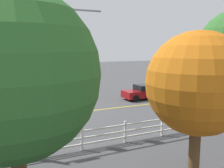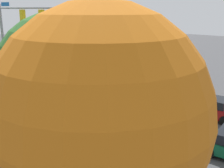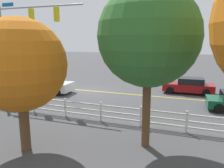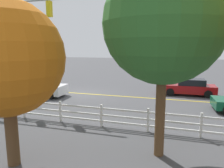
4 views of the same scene
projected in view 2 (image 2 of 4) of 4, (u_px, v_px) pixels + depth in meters
name	position (u px, v px, depth m)	size (l,w,h in m)	color
ground_plane	(91.00, 98.00, 22.07)	(120.00, 120.00, 0.00)	#444447
lane_center_stripe	(131.00, 109.00, 19.60)	(28.00, 0.16, 0.01)	gold
signal_assembly	(17.00, 33.00, 20.00)	(7.53, 0.38, 7.49)	gray
car_0	(47.00, 87.00, 22.46)	(4.58, 2.09, 1.55)	silver
car_1	(207.00, 107.00, 18.05)	(4.32, 1.88, 1.39)	maroon
white_rail_fence	(43.00, 129.00, 14.96)	(26.10, 0.10, 1.15)	white
tree_2	(101.00, 113.00, 5.19)	(4.23, 4.23, 7.20)	brown
tree_4	(57.00, 73.00, 9.61)	(4.23, 4.23, 6.94)	brown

